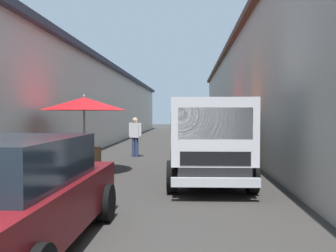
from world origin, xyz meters
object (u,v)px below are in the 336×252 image
fruit_stall_mid_lane (84,113)px  delivery_truck (209,144)px  hatchback_car (13,194)px  parked_scooter (209,144)px  plastic_stool (183,148)px  fruit_stall_far_left (217,114)px  fruit_stall_far_right (218,115)px  vendor_in_shade (135,134)px  vendor_by_crates (195,132)px

fruit_stall_mid_lane → delivery_truck: fruit_stall_mid_lane is taller
hatchback_car → parked_scooter: 11.41m
fruit_stall_mid_lane → plastic_stool: bearing=-30.5°
fruit_stall_far_left → parked_scooter: bearing=165.1°
fruit_stall_far_right → parked_scooter: fruit_stall_far_right is taller
fruit_stall_mid_lane → vendor_in_shade: fruit_stall_mid_lane is taller
hatchback_car → vendor_in_shade: bearing=0.0°
hatchback_car → parked_scooter: hatchback_car is taller
fruit_stall_mid_lane → delivery_truck: size_ratio=0.50×
fruit_stall_far_right → hatchback_car: fruit_stall_far_right is taller
hatchback_car → fruit_stall_far_left: bearing=-15.2°
fruit_stall_far_right → vendor_in_shade: size_ratio=1.44×
vendor_in_shade → plastic_stool: size_ratio=3.68×
fruit_stall_mid_lane → vendor_by_crates: bearing=-30.2°
delivery_truck → parked_scooter: 6.83m
fruit_stall_far_left → delivery_truck: (-8.59, 0.80, -0.71)m
fruit_stall_far_right → vendor_by_crates: (3.57, 0.73, -0.79)m
fruit_stall_far_right → plastic_stool: (2.62, 1.26, -1.39)m
hatchback_car → vendor_in_shade: 10.04m
delivery_truck → vendor_by_crates: (7.36, 0.23, -0.11)m
fruit_stall_mid_lane → parked_scooter: (5.11, -3.85, -1.33)m
fruit_stall_far_left → fruit_stall_far_right: size_ratio=1.26×
fruit_stall_far_left → fruit_stall_far_right: (-4.80, 0.30, -0.03)m
fruit_stall_mid_lane → vendor_in_shade: bearing=-11.5°
fruit_stall_far_left → plastic_stool: fruit_stall_far_left is taller
delivery_truck → vendor_by_crates: size_ratio=3.06×
hatchback_car → plastic_stool: (10.61, -1.93, -0.41)m
parked_scooter → fruit_stall_far_left: bearing=-14.9°
fruit_stall_far_left → delivery_truck: fruit_stall_far_left is taller
fruit_stall_far_left → vendor_by_crates: bearing=140.0°
fruit_stall_far_right → hatchback_car: 8.66m
delivery_truck → plastic_stool: bearing=6.7°
parked_scooter → delivery_truck: bearing=177.2°
fruit_stall_mid_lane → hatchback_car: (-5.90, -0.85, -1.04)m
fruit_stall_far_left → plastic_stool: 3.03m
fruit_stall_mid_lane → plastic_stool: fruit_stall_mid_lane is taller
fruit_stall_far_right → vendor_in_shade: (2.04, 3.19, -0.80)m
fruit_stall_far_right → vendor_by_crates: size_ratio=1.42×
hatchback_car → plastic_stool: size_ratio=8.99×
plastic_stool → parked_scooter: bearing=-69.9°
fruit_stall_far_left → vendor_by_crates: size_ratio=1.79×
fruit_stall_mid_lane → hatchback_car: bearing=-171.8°
hatchback_car → delivery_truck: size_ratio=0.79×
delivery_truck → vendor_in_shade: delivery_truck is taller
hatchback_car → plastic_stool: bearing=-10.3°
vendor_in_shade → plastic_stool: bearing=-73.5°
fruit_stall_mid_lane → parked_scooter: bearing=-37.0°
fruit_stall_far_right → plastic_stool: 3.22m
vendor_by_crates → plastic_stool: size_ratio=3.72×
vendor_in_shade → parked_scooter: size_ratio=0.95×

